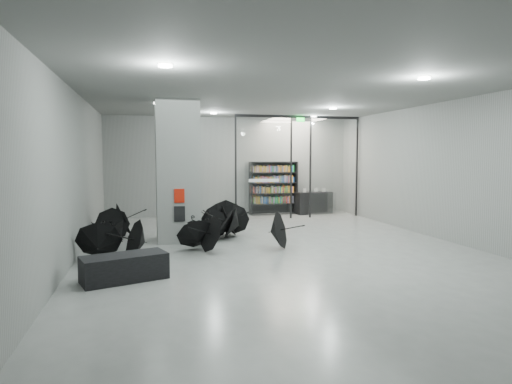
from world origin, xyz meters
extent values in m
plane|color=gray|center=(0.00, 0.00, 0.00)|extent=(14.00, 14.00, 0.00)
cube|color=slate|center=(0.00, 0.00, 4.00)|extent=(10.00, 14.00, 0.02)
cube|color=slate|center=(0.00, 7.00, 2.00)|extent=(10.00, 0.02, 4.00)
cube|color=slate|center=(0.00, -7.00, 2.00)|extent=(10.00, 0.02, 4.00)
cube|color=slate|center=(-5.00, 0.00, 2.00)|extent=(0.02, 14.00, 4.00)
cube|color=slate|center=(5.00, 0.00, 2.00)|extent=(0.02, 14.00, 4.00)
cube|color=slate|center=(-2.50, 2.00, 2.00)|extent=(1.20, 1.20, 4.00)
cube|color=#A50A07|center=(-2.50, 1.38, 1.35)|extent=(0.28, 0.04, 0.38)
cube|color=black|center=(-2.50, 1.38, 0.85)|extent=(0.30, 0.03, 0.42)
cube|color=#0CE533|center=(2.40, 5.30, 3.82)|extent=(0.30, 0.06, 0.15)
cube|color=silver|center=(1.00, 5.50, 2.00)|extent=(2.20, 0.02, 3.95)
cube|color=silver|center=(3.90, 5.50, 2.00)|extent=(2.00, 0.02, 3.95)
cube|color=black|center=(-0.10, 5.50, 2.00)|extent=(0.06, 0.06, 4.00)
cube|color=black|center=(2.10, 5.50, 2.00)|extent=(0.06, 0.06, 4.00)
cube|color=black|center=(2.90, 5.50, 2.00)|extent=(0.06, 0.06, 4.00)
cube|color=black|center=(4.90, 5.50, 2.00)|extent=(0.06, 0.06, 4.00)
cube|color=black|center=(2.40, 5.50, 3.95)|extent=(5.00, 0.08, 0.10)
cube|color=black|center=(-3.81, -1.93, 0.26)|extent=(1.74, 1.16, 0.52)
cube|color=black|center=(3.45, 6.54, 0.46)|extent=(1.60, 0.80, 0.92)
camera|label=1|loc=(-3.32, -10.71, 2.44)|focal=30.67mm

